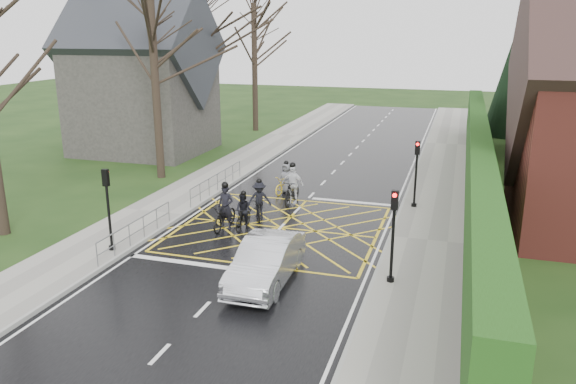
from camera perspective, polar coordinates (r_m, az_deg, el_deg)
The scene contains 22 objects.
ground at distance 23.53m, azimuth -0.76°, elevation -3.65°, with size 120.00×120.00×0.00m, color black.
road at distance 23.53m, azimuth -0.76°, elevation -3.64°, with size 9.00×80.00×0.01m, color black.
sidewalk_right at distance 22.50m, azimuth 13.99°, elevation -4.90°, with size 3.00×80.00×0.15m, color gray.
sidewalk_left at distance 25.90m, azimuth -13.50°, elevation -2.06°, with size 3.00×80.00×0.15m, color gray.
stone_wall at distance 28.12m, azimuth 18.38°, elevation -0.43°, with size 0.50×38.00×0.70m, color slate.
hedge at distance 27.70m, azimuth 18.70°, elevation 3.05°, with size 0.90×38.00×2.80m, color #19370F.
conifer at distance 47.31m, azimuth 22.38°, elevation 11.35°, with size 4.60×4.60×10.00m.
church at distance 38.96m, azimuth -14.67°, elevation 11.15°, with size 8.80×7.80×11.00m.
tree_near at distance 31.36m, azimuth -13.65°, elevation 15.60°, with size 9.24×9.24×11.44m.
tree_mid at distance 38.91m, azimuth -8.83°, elevation 16.93°, with size 10.08×10.08×12.48m.
tree_far at distance 46.00m, azimuth -3.45°, elevation 15.14°, with size 8.40×8.40×10.40m.
railing_south at distance 22.19m, azimuth -15.15°, elevation -3.34°, with size 0.05×5.04×1.03m.
railing_north at distance 28.49m, azimuth -7.19°, elevation 1.41°, with size 0.05×6.04×1.03m.
traffic_light_ne at distance 26.08m, azimuth 12.86°, elevation 1.73°, with size 0.24×0.31×3.21m.
traffic_light_se at distance 18.08m, azimuth 10.59°, elevation -4.56°, with size 0.24×0.31×3.21m.
traffic_light_sw at distance 21.38m, azimuth -17.75°, elevation -1.81°, with size 0.24×0.31×3.21m.
cyclist_rear at distance 23.39m, azimuth -6.41°, elevation -2.19°, with size 0.75×2.07×2.01m.
cyclist_back at distance 23.33m, azimuth -4.55°, elevation -2.28°, with size 0.73×1.63×1.64m.
cyclist_mid at distance 24.61m, azimuth -2.97°, elevation -1.18°, with size 1.31×1.93×1.78m.
cyclist_front at distance 26.54m, azimuth 0.43°, elevation 0.34°, with size 1.10×2.04×2.02m.
cyclist_lead at distance 28.33m, azimuth -0.22°, elevation 1.02°, with size 1.06×1.82×1.68m.
car at distance 18.37m, azimuth -2.26°, elevation -7.06°, with size 1.56×4.47×1.47m, color silver.
Camera 1 is at (6.86, -21.05, 7.96)m, focal length 35.00 mm.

